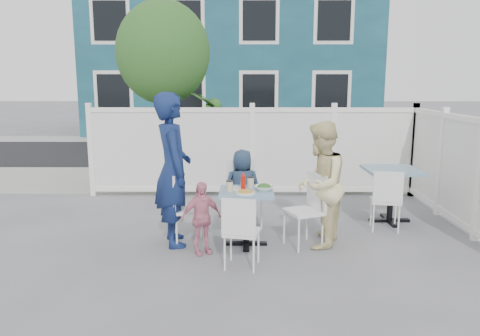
{
  "coord_description": "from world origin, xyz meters",
  "views": [
    {
      "loc": [
        -0.07,
        -5.91,
        2.09
      ],
      "look_at": [
        -0.1,
        0.2,
        0.93
      ],
      "focal_mm": 35.0,
      "sensor_mm": 36.0,
      "label": 1
    }
  ],
  "objects_px": {
    "chair_near": "(241,227)",
    "boy": "(242,187)",
    "utility_cabinet": "(146,146)",
    "woman": "(320,185)",
    "toddler": "(201,218)",
    "main_table": "(246,203)",
    "spare_table": "(392,181)",
    "chair_back": "(243,188)",
    "chair_right": "(309,204)",
    "man": "(173,170)",
    "chair_left": "(182,203)"
  },
  "relations": [
    {
      "from": "main_table",
      "to": "toddler",
      "type": "bearing_deg",
      "value": -151.58
    },
    {
      "from": "chair_right",
      "to": "chair_near",
      "type": "height_order",
      "value": "chair_right"
    },
    {
      "from": "chair_left",
      "to": "chair_back",
      "type": "bearing_deg",
      "value": 124.21
    },
    {
      "from": "man",
      "to": "chair_left",
      "type": "bearing_deg",
      "value": -113.69
    },
    {
      "from": "woman",
      "to": "toddler",
      "type": "distance_m",
      "value": 1.54
    },
    {
      "from": "spare_table",
      "to": "utility_cabinet",
      "type": "bearing_deg",
      "value": 143.22
    },
    {
      "from": "spare_table",
      "to": "chair_left",
      "type": "height_order",
      "value": "chair_left"
    },
    {
      "from": "utility_cabinet",
      "to": "man",
      "type": "relative_size",
      "value": 0.7
    },
    {
      "from": "utility_cabinet",
      "to": "boy",
      "type": "bearing_deg",
      "value": -51.01
    },
    {
      "from": "chair_back",
      "to": "boy",
      "type": "distance_m",
      "value": 0.04
    },
    {
      "from": "main_table",
      "to": "chair_left",
      "type": "bearing_deg",
      "value": 176.47
    },
    {
      "from": "main_table",
      "to": "spare_table",
      "type": "relative_size",
      "value": 0.89
    },
    {
      "from": "main_table",
      "to": "chair_left",
      "type": "height_order",
      "value": "chair_left"
    },
    {
      "from": "chair_left",
      "to": "chair_back",
      "type": "distance_m",
      "value": 1.1
    },
    {
      "from": "chair_near",
      "to": "woman",
      "type": "distance_m",
      "value": 1.29
    },
    {
      "from": "boy",
      "to": "utility_cabinet",
      "type": "bearing_deg",
      "value": -69.17
    },
    {
      "from": "utility_cabinet",
      "to": "chair_back",
      "type": "distance_m",
      "value": 3.96
    },
    {
      "from": "toddler",
      "to": "boy",
      "type": "bearing_deg",
      "value": 39.17
    },
    {
      "from": "chair_right",
      "to": "chair_back",
      "type": "relative_size",
      "value": 0.98
    },
    {
      "from": "woman",
      "to": "toddler",
      "type": "height_order",
      "value": "woman"
    },
    {
      "from": "main_table",
      "to": "toddler",
      "type": "xyz_separation_m",
      "value": [
        -0.55,
        -0.3,
        -0.11
      ]
    },
    {
      "from": "chair_right",
      "to": "chair_back",
      "type": "height_order",
      "value": "chair_back"
    },
    {
      "from": "chair_left",
      "to": "toddler",
      "type": "height_order",
      "value": "chair_left"
    },
    {
      "from": "chair_near",
      "to": "boy",
      "type": "xyz_separation_m",
      "value": [
        0.02,
        1.64,
        0.07
      ]
    },
    {
      "from": "chair_near",
      "to": "woman",
      "type": "xyz_separation_m",
      "value": [
        0.99,
        0.77,
        0.31
      ]
    },
    {
      "from": "chair_near",
      "to": "woman",
      "type": "relative_size",
      "value": 0.53
    },
    {
      "from": "chair_near",
      "to": "toddler",
      "type": "relative_size",
      "value": 0.93
    },
    {
      "from": "utility_cabinet",
      "to": "woman",
      "type": "xyz_separation_m",
      "value": [
        3.05,
        -4.2,
        0.12
      ]
    },
    {
      "from": "spare_table",
      "to": "man",
      "type": "height_order",
      "value": "man"
    },
    {
      "from": "chair_near",
      "to": "toddler",
      "type": "xyz_separation_m",
      "value": [
        -0.48,
        0.48,
        -0.04
      ]
    },
    {
      "from": "utility_cabinet",
      "to": "chair_near",
      "type": "distance_m",
      "value": 5.39
    },
    {
      "from": "chair_left",
      "to": "man",
      "type": "bearing_deg",
      "value": -108.13
    },
    {
      "from": "chair_near",
      "to": "man",
      "type": "bearing_deg",
      "value": 147.22
    },
    {
      "from": "toddler",
      "to": "chair_left",
      "type": "bearing_deg",
      "value": 99.96
    },
    {
      "from": "spare_table",
      "to": "toddler",
      "type": "distance_m",
      "value": 2.99
    },
    {
      "from": "chair_near",
      "to": "boy",
      "type": "height_order",
      "value": "boy"
    },
    {
      "from": "spare_table",
      "to": "chair_near",
      "type": "bearing_deg",
      "value": -141.12
    },
    {
      "from": "main_table",
      "to": "spare_table",
      "type": "xyz_separation_m",
      "value": [
        2.14,
        1.01,
        0.07
      ]
    },
    {
      "from": "chair_near",
      "to": "toddler",
      "type": "distance_m",
      "value": 0.68
    },
    {
      "from": "main_table",
      "to": "chair_near",
      "type": "height_order",
      "value": "chair_near"
    },
    {
      "from": "man",
      "to": "boy",
      "type": "height_order",
      "value": "man"
    },
    {
      "from": "boy",
      "to": "toddler",
      "type": "relative_size",
      "value": 1.24
    },
    {
      "from": "woman",
      "to": "toddler",
      "type": "relative_size",
      "value": 1.78
    },
    {
      "from": "main_table",
      "to": "chair_right",
      "type": "relative_size",
      "value": 0.77
    },
    {
      "from": "chair_back",
      "to": "boy",
      "type": "relative_size",
      "value": 0.86
    },
    {
      "from": "man",
      "to": "woman",
      "type": "bearing_deg",
      "value": -108.5
    },
    {
      "from": "toddler",
      "to": "main_table",
      "type": "bearing_deg",
      "value": 0.83
    },
    {
      "from": "utility_cabinet",
      "to": "toddler",
      "type": "height_order",
      "value": "utility_cabinet"
    },
    {
      "from": "spare_table",
      "to": "boy",
      "type": "distance_m",
      "value": 2.2
    },
    {
      "from": "woman",
      "to": "spare_table",
      "type": "bearing_deg",
      "value": 148.61
    }
  ]
}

